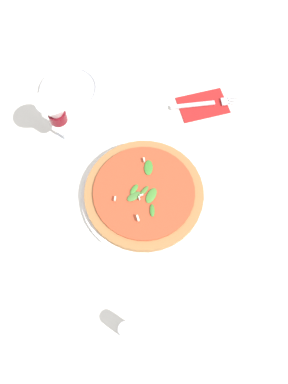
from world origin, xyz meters
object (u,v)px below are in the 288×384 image
Objects in this scene: pizza_arugula_main at (144,194)px; wine_glass at (56,113)px; side_plate_white at (69,90)px; shaker_pepper at (126,330)px; fork at (206,103)px.

pizza_arugula_main is 0.29m from wine_glass.
side_plate_white is 0.66m from shaker_pepper.
shaker_pepper reaches higher than fork.
pizza_arugula_main is at bearing 56.30° from shaker_pepper.
shaker_pepper is at bearing -123.70° from pizza_arugula_main.
wine_glass reaches higher than side_plate_white.
shaker_pepper is at bearing -116.68° from fork.
fork is at bearing -33.95° from side_plate_white.
side_plate_white is at bearing 96.10° from pizza_arugula_main.
fork is 0.63m from shaker_pepper.
wine_glass is at bearing 82.66° from shaker_pepper.
pizza_arugula_main is 4.63× the size of shaker_pepper.
shaker_pepper reaches higher than side_plate_white.
wine_glass reaches higher than pizza_arugula_main.
fork is (0.39, -0.07, -0.11)m from wine_glass.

